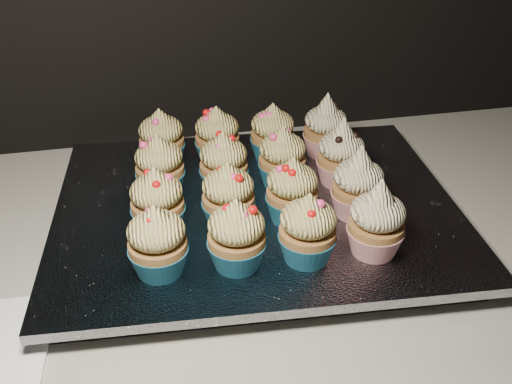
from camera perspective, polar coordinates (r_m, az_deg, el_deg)
The scene contains 19 objects.
worktop at distance 0.74m, azimuth 5.80°, elevation -5.20°, with size 2.44×0.64×0.04m, color beige.
baking_tray at distance 0.73m, azimuth -0.00°, elevation -2.57°, with size 0.46×0.35×0.02m, color black.
foil_lining at distance 0.72m, azimuth 0.00°, elevation -1.47°, with size 0.50×0.39×0.01m, color silver.
cupcake_0 at distance 0.60m, azimuth -9.83°, elevation -5.01°, with size 0.06×0.06×0.08m.
cupcake_1 at distance 0.60m, azimuth -1.95°, elevation -4.43°, with size 0.06×0.06×0.08m.
cupcake_2 at distance 0.61m, azimuth 5.19°, elevation -3.82°, with size 0.06×0.06×0.08m.
cupcake_3 at distance 0.63m, azimuth 11.96°, elevation -2.94°, with size 0.06×0.06×0.10m.
cupcake_4 at distance 0.66m, azimuth -9.83°, elevation -1.04°, with size 0.06×0.06×0.08m.
cupcake_5 at distance 0.66m, azimuth -2.79°, elevation -0.49°, with size 0.06×0.06×0.08m.
cupcake_6 at distance 0.67m, azimuth 3.63°, elevation 0.03°, with size 0.06×0.06×0.08m.
cupcake_7 at distance 0.69m, azimuth 10.14°, elevation 0.63°, with size 0.06×0.06×0.10m.
cupcake_8 at distance 0.73m, azimuth -9.61°, elevation 2.48°, with size 0.06×0.06×0.08m.
cupcake_9 at distance 0.73m, azimuth -3.25°, elevation 2.76°, with size 0.06×0.06×0.08m.
cupcake_10 at distance 0.74m, azimuth 2.65°, elevation 3.36°, with size 0.06×0.06×0.08m.
cupcake_11 at distance 0.75m, azimuth 8.49°, elevation 3.65°, with size 0.06×0.06×0.10m.
cupcake_12 at distance 0.80m, azimuth -9.42°, elevation 5.19°, with size 0.06×0.06×0.08m.
cupcake_13 at distance 0.80m, azimuth -3.90°, elevation 5.52°, with size 0.06×0.06×0.08m.
cupcake_14 at distance 0.81m, azimuth 1.66°, elevation 5.84°, with size 0.06×0.06×0.08m.
cupcake_15 at distance 0.82m, azimuth 6.96°, elevation 6.31°, with size 0.06×0.06×0.10m.
Camera 1 is at (-0.19, 1.14, 1.33)m, focal length 40.00 mm.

